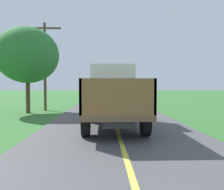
# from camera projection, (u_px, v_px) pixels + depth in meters

# --- Properties ---
(banana_truck_near) EXTENTS (2.38, 5.82, 2.80)m
(banana_truck_near) POSITION_uv_depth(u_px,v_px,m) (113.00, 94.00, 10.62)
(banana_truck_near) COLOR #2D2D30
(banana_truck_near) RESTS_ON road_surface
(banana_truck_far) EXTENTS (2.38, 5.81, 2.80)m
(banana_truck_far) POSITION_uv_depth(u_px,v_px,m) (108.00, 90.00, 21.39)
(banana_truck_far) COLOR #2D2D30
(banana_truck_far) RESTS_ON road_surface
(utility_pole_roadside) EXTENTS (2.44, 0.20, 6.57)m
(utility_pole_roadside) POSITION_uv_depth(u_px,v_px,m) (45.00, 62.00, 17.41)
(utility_pole_roadside) COLOR brown
(utility_pole_roadside) RESTS_ON ground
(roadside_tree_mid_right) EXTENTS (4.21, 4.21, 5.84)m
(roadside_tree_mid_right) POSITION_uv_depth(u_px,v_px,m) (27.00, 55.00, 15.70)
(roadside_tree_mid_right) COLOR #4C3823
(roadside_tree_mid_right) RESTS_ON ground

